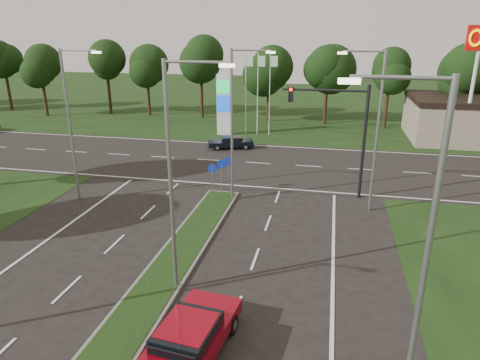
# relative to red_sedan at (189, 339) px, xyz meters

# --- Properties ---
(verge_far) EXTENTS (160.00, 50.00, 0.02)m
(verge_far) POSITION_rel_red_sedan_xyz_m (-2.56, 52.59, -0.70)
(verge_far) COLOR black
(verge_far) RESTS_ON ground
(cross_road) EXTENTS (160.00, 12.00, 0.02)m
(cross_road) POSITION_rel_red_sedan_xyz_m (-2.56, 21.59, -0.70)
(cross_road) COLOR black
(cross_road) RESTS_ON ground
(median_kerb) EXTENTS (2.00, 26.00, 0.12)m
(median_kerb) POSITION_rel_red_sedan_xyz_m (-2.56, 1.59, -0.64)
(median_kerb) COLOR slate
(median_kerb) RESTS_ON ground
(streetlight_median_near) EXTENTS (2.53, 0.22, 9.00)m
(streetlight_median_near) POSITION_rel_red_sedan_xyz_m (-1.56, 3.59, 4.38)
(streetlight_median_near) COLOR gray
(streetlight_median_near) RESTS_ON ground
(streetlight_median_far) EXTENTS (2.53, 0.22, 9.00)m
(streetlight_median_far) POSITION_rel_red_sedan_xyz_m (-1.56, 13.59, 4.38)
(streetlight_median_far) COLOR gray
(streetlight_median_far) RESTS_ON ground
(streetlight_left_far) EXTENTS (2.53, 0.22, 9.00)m
(streetlight_left_far) POSITION_rel_red_sedan_xyz_m (-10.86, 11.59, 4.38)
(streetlight_left_far) COLOR gray
(streetlight_left_far) RESTS_ON ground
(streetlight_right_far) EXTENTS (2.53, 0.22, 9.00)m
(streetlight_right_far) POSITION_rel_red_sedan_xyz_m (6.24, 13.59, 4.38)
(streetlight_right_far) COLOR gray
(streetlight_right_far) RESTS_ON ground
(streetlight_right_near) EXTENTS (2.53, 0.22, 9.00)m
(streetlight_right_near) POSITION_rel_red_sedan_xyz_m (6.24, -0.41, 4.38)
(streetlight_right_near) COLOR gray
(streetlight_right_near) RESTS_ON ground
(traffic_signal) EXTENTS (5.10, 0.42, 7.00)m
(traffic_signal) POSITION_rel_red_sedan_xyz_m (4.63, 15.59, 3.95)
(traffic_signal) COLOR black
(traffic_signal) RESTS_ON ground
(median_signs) EXTENTS (1.16, 1.76, 2.38)m
(median_signs) POSITION_rel_red_sedan_xyz_m (-2.56, 13.99, 1.01)
(median_signs) COLOR gray
(median_signs) RESTS_ON ground
(gas_pylon) EXTENTS (5.80, 1.26, 8.00)m
(gas_pylon) POSITION_rel_red_sedan_xyz_m (-6.35, 30.64, 2.49)
(gas_pylon) COLOR silver
(gas_pylon) RESTS_ON ground
(mcdonalds_sign) EXTENTS (2.20, 0.47, 10.40)m
(mcdonalds_sign) POSITION_rel_red_sedan_xyz_m (15.44, 29.56, 7.28)
(mcdonalds_sign) COLOR silver
(mcdonalds_sign) RESTS_ON ground
(treeline_far) EXTENTS (6.00, 6.00, 9.90)m
(treeline_far) POSITION_rel_red_sedan_xyz_m (-2.46, 37.52, 6.13)
(treeline_far) COLOR black
(treeline_far) RESTS_ON ground
(red_sedan) EXTENTS (2.48, 4.95, 1.31)m
(red_sedan) POSITION_rel_red_sedan_xyz_m (0.00, 0.00, 0.00)
(red_sedan) COLOR maroon
(red_sedan) RESTS_ON ground
(navy_sedan) EXTENTS (4.21, 2.76, 1.07)m
(navy_sedan) POSITION_rel_red_sedan_xyz_m (-4.68, 25.60, -0.13)
(navy_sedan) COLOR black
(navy_sedan) RESTS_ON ground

